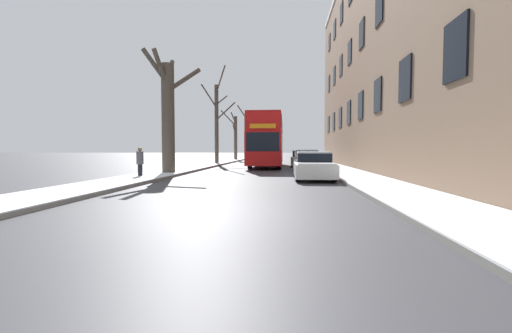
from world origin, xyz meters
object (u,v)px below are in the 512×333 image
Objects in this scene: bare_tree_left_2 at (235,136)px; double_decker_bus at (267,139)px; bare_tree_left_0 at (168,112)px; parked_car_1 at (306,162)px; parked_car_2 at (302,159)px; pedestrian_left_sidewalk at (140,162)px; bare_tree_left_1 at (217,121)px; parked_car_0 at (313,166)px; bare_tree_left_3 at (246,134)px.

bare_tree_left_2 reaches higher than double_decker_bus.
bare_tree_left_2 is (-0.04, 27.21, -0.40)m from bare_tree_left_0.
parked_car_1 is 1.01× the size of parked_car_2.
bare_tree_left_0 is 4.52× the size of pedestrian_left_sidewalk.
bare_tree_left_0 is 1.69× the size of parked_car_2.
bare_tree_left_1 is at bearing -89.63° from bare_tree_left_2.
pedestrian_left_sidewalk is at bearing -143.99° from parked_car_1.
bare_tree_left_2 is 30.88m from parked_car_0.
bare_tree_left_2 is 0.71× the size of bare_tree_left_3.
double_decker_bus is 12.67m from parked_car_0.
bare_tree_left_1 is (0.05, 14.22, 0.67)m from bare_tree_left_0.
pedestrian_left_sidewalk is at bearing -90.52° from bare_tree_left_3.
parked_car_0 is 8.86m from pedestrian_left_sidewalk.
bare_tree_left_2 is 13.96m from bare_tree_left_3.
bare_tree_left_3 is 2.21× the size of parked_car_1.
double_decker_bus is (5.27, -4.44, -1.97)m from bare_tree_left_1.
bare_tree_left_3 is 38.64m from parked_car_1.
bare_tree_left_1 is at bearing 153.81° from parked_car_2.
bare_tree_left_1 reaches higher than parked_car_2.
parked_car_2 is (3.01, 0.37, -1.76)m from double_decker_bus.
bare_tree_left_0 is 9.57m from parked_car_1.
parked_car_1 is (3.01, -6.17, -1.74)m from double_decker_bus.
parked_car_2 is at bearing -63.88° from bare_tree_left_2.
parked_car_2 is (8.36, -17.06, -2.66)m from bare_tree_left_2.
bare_tree_left_0 reaches higher than parked_car_2.
bare_tree_left_2 is at bearing 90.07° from bare_tree_left_0.
double_decker_bus is at bearing -25.32° from pedestrian_left_sidewalk.
bare_tree_left_0 is 1.62× the size of parked_car_0.
bare_tree_left_1 is 13.03m from bare_tree_left_2.
bare_tree_left_2 is 0.61× the size of double_decker_bus.
bare_tree_left_1 is 9.95m from parked_car_2.
parked_car_1 is at bearing -64.04° from double_decker_bus.
bare_tree_left_1 is at bearing 139.88° from double_decker_bus.
double_decker_bus is 3.50m from parked_car_2.
bare_tree_left_0 is at bearing -118.57° from double_decker_bus.
pedestrian_left_sidewalk reaches higher than parked_car_1.
parked_car_1 is at bearing -90.00° from parked_car_2.
bare_tree_left_2 is at bearing 109.51° from parked_car_1.
bare_tree_left_0 is at bearing -89.82° from bare_tree_left_3.
bare_tree_left_3 is at bearing 105.26° from parked_car_2.
parked_car_1 is 6.54m from parked_car_2.
bare_tree_left_0 is 27.21m from bare_tree_left_2.
double_decker_bus is at bearing -172.95° from parked_car_2.
double_decker_bus is at bearing -40.12° from bare_tree_left_1.
bare_tree_left_1 is at bearing 89.80° from bare_tree_left_0.
parked_car_1 is (0.00, 6.01, 0.03)m from parked_car_0.
parked_car_0 is 12.55m from parked_car_2.
pedestrian_left_sidewalk reaches higher than parked_car_2.
pedestrian_left_sidewalk reaches higher than parked_car_0.
bare_tree_left_3 is 44.50m from parked_car_0.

